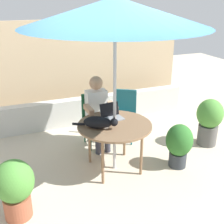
% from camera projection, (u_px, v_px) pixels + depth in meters
% --- Properties ---
extents(ground_plane, '(14.00, 14.00, 0.00)m').
position_uv_depth(ground_plane, '(114.00, 168.00, 4.40)').
color(ground_plane, beige).
extents(fence_back, '(4.96, 0.08, 1.98)m').
position_uv_depth(fence_back, '(71.00, 68.00, 6.09)').
color(fence_back, tan).
rests_on(fence_back, ground).
extents(planter_wall_low, '(4.46, 0.20, 0.54)m').
position_uv_depth(planter_wall_low, '(81.00, 111.00, 5.81)').
color(planter_wall_low, beige).
rests_on(planter_wall_low, ground).
extents(patio_table, '(1.07, 1.07, 0.73)m').
position_uv_depth(patio_table, '(115.00, 128.00, 4.15)').
color(patio_table, brown).
rests_on(patio_table, ground).
extents(patio_umbrella, '(2.39, 2.39, 2.42)m').
position_uv_depth(patio_umbrella, '(115.00, 12.00, 3.55)').
color(patio_umbrella, '#B7B7BC').
rests_on(patio_umbrella, ground).
extents(chair_occupied, '(0.40, 0.40, 0.89)m').
position_uv_depth(chair_occupied, '(95.00, 115.00, 4.96)').
color(chair_occupied, '#194C2D').
rests_on(chair_occupied, ground).
extents(chair_empty, '(0.55, 0.55, 0.89)m').
position_uv_depth(chair_empty, '(124.00, 111.00, 5.14)').
color(chair_empty, '#1E606B').
rests_on(chair_empty, ground).
extents(person_seated, '(0.48, 0.48, 1.23)m').
position_uv_depth(person_seated, '(98.00, 109.00, 4.76)').
color(person_seated, white).
rests_on(person_seated, ground).
extents(laptop, '(0.32, 0.28, 0.21)m').
position_uv_depth(laptop, '(111.00, 114.00, 4.32)').
color(laptop, gray).
rests_on(laptop, patio_table).
extents(cat, '(0.56, 0.42, 0.17)m').
position_uv_depth(cat, '(99.00, 123.00, 3.97)').
color(cat, black).
rests_on(cat, patio_table).
extents(potted_plant_near_fence, '(0.45, 0.45, 0.75)m').
position_uv_depth(potted_plant_near_fence, '(15.00, 187.00, 3.30)').
color(potted_plant_near_fence, '#9E5138').
rests_on(potted_plant_near_fence, ground).
extents(potted_plant_by_chair, '(0.44, 0.44, 0.83)m').
position_uv_depth(potted_plant_by_chair, '(209.00, 120.00, 4.93)').
color(potted_plant_by_chair, '#595654').
rests_on(potted_plant_by_chair, ground).
extents(potted_plant_corner, '(0.40, 0.40, 0.69)m').
position_uv_depth(potted_plant_corner, '(179.00, 143.00, 4.32)').
color(potted_plant_corner, '#33383D').
rests_on(potted_plant_corner, ground).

